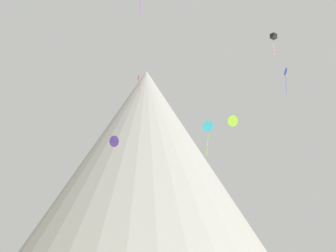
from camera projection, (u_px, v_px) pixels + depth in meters
rock_massif at (148, 168)px, 145.10m from camera, size 105.52×105.52×59.65m
kite_cyan_mid at (208, 127)px, 68.40m from camera, size 1.80×1.12×5.16m
kite_red_high at (139, 80)px, 96.84m from camera, size 0.69×1.02×3.44m
kite_lime_mid at (233, 121)px, 83.60m from camera, size 2.19×1.46×2.00m
kite_blue_high at (286, 72)px, 90.84m from camera, size 0.81×1.73×5.54m
kite_black_high at (274, 36)px, 85.11m from camera, size 1.34×1.33×4.23m
kite_indigo_mid at (114, 141)px, 97.88m from camera, size 2.42×1.67×2.41m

